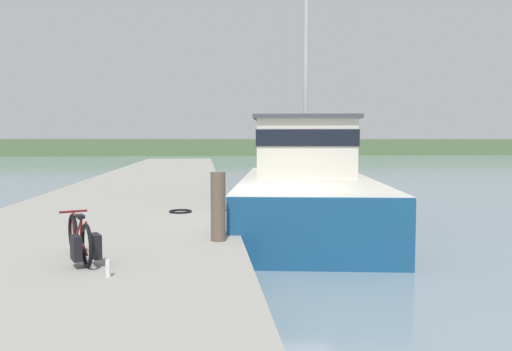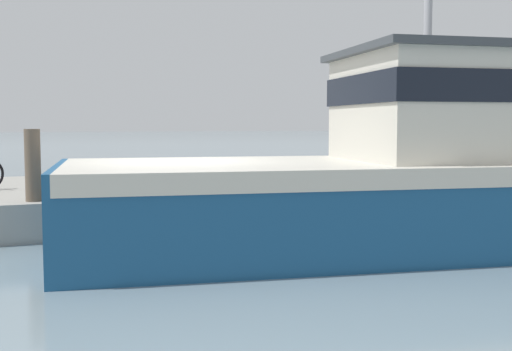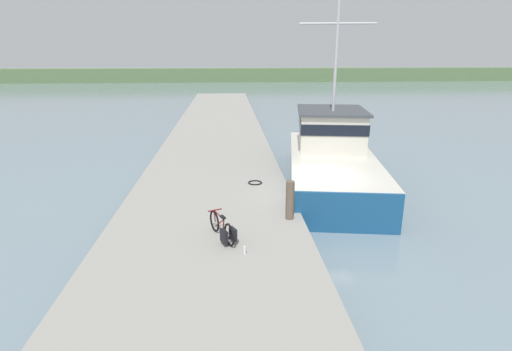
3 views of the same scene
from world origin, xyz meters
name	(u,v)px [view 1 (image 1 of 3)]	position (x,y,z in m)	size (l,w,h in m)	color
ground_plane	(280,250)	(0.00, 0.00, 0.00)	(320.00, 320.00, 0.00)	gray
dock_pier	(96,239)	(-4.21, 0.00, 0.35)	(6.31, 80.00, 0.70)	gray
far_shoreline	(387,147)	(30.00, 72.77, 1.38)	(180.00, 5.00, 2.76)	#567047
fishing_boat_main	(305,183)	(1.39, 3.80, 1.25)	(5.31, 12.75, 8.42)	navy
bicycle_touring	(82,241)	(-3.65, -3.64, 1.04)	(0.85, 1.62, 0.73)	black
mooring_post	(218,207)	(-1.51, -2.22, 1.35)	(0.28, 0.28, 1.29)	brown
hose_coil	(180,211)	(-2.38, 1.57, 0.73)	(0.59, 0.59, 0.05)	black
water_bottle_on_curb	(108,268)	(-3.09, -4.55, 0.82)	(0.07, 0.07, 0.24)	silver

